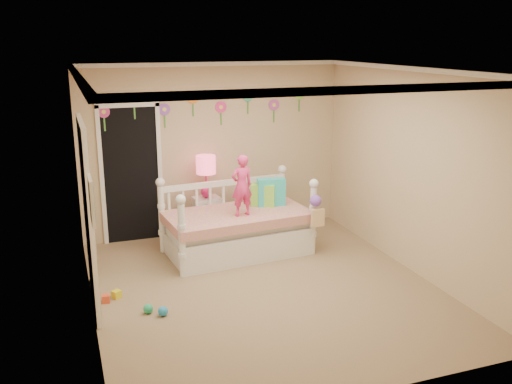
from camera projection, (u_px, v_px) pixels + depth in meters
name	position (u px, v px, depth m)	size (l,w,h in m)	color
floor	(265.00, 288.00, 6.79)	(4.00, 4.50, 0.01)	#7F684C
ceiling	(266.00, 70.00, 6.11)	(4.00, 4.50, 0.01)	white
back_wall	(214.00, 150.00, 8.50)	(4.00, 0.01, 2.60)	tan
left_wall	(85.00, 201.00, 5.81)	(0.01, 4.50, 2.60)	tan
right_wall	(413.00, 172.00, 7.09)	(0.01, 4.50, 2.60)	tan
crown_molding	(266.00, 73.00, 6.11)	(4.00, 4.50, 0.06)	white
daybed	(237.00, 216.00, 7.79)	(2.00, 1.08, 1.09)	white
pillow_turquoise	(271.00, 192.00, 8.02)	(0.40, 0.14, 0.40)	#23ACB3
pillow_lime	(263.00, 195.00, 8.00)	(0.34, 0.12, 0.32)	#89E244
child	(242.00, 185.00, 7.51)	(0.31, 0.20, 0.84)	#F1367C
nightstand	(207.00, 218.00, 8.43)	(0.38, 0.29, 0.64)	white
table_lamp	(206.00, 170.00, 8.23)	(0.29, 0.29, 0.64)	#D31C68
closet_doorway	(131.00, 173.00, 8.15)	(0.90, 0.04, 2.07)	black
flower_decals	(207.00, 108.00, 8.29)	(3.40, 0.02, 0.50)	#B2668C
mirror_closet	(89.00, 215.00, 6.16)	(0.07, 1.30, 2.10)	white
wall_picture	(91.00, 201.00, 4.93)	(0.05, 0.34, 0.42)	white
hanging_bag	(316.00, 212.00, 7.58)	(0.20, 0.16, 0.36)	beige
toy_scatter	(126.00, 296.00, 6.48)	(0.80, 1.30, 0.11)	#996666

